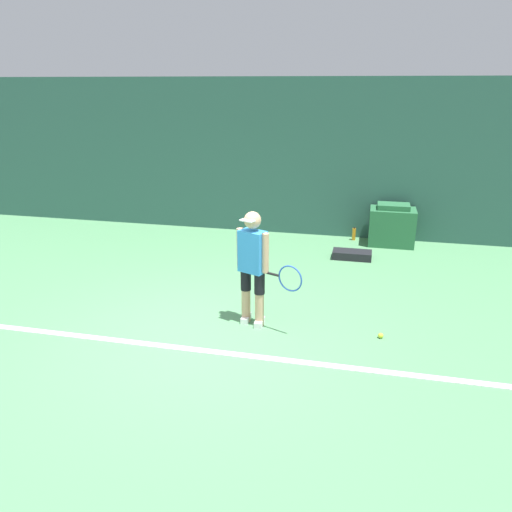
{
  "coord_description": "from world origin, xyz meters",
  "views": [
    {
      "loc": [
        1.92,
        -5.32,
        3.05
      ],
      "look_at": [
        0.54,
        0.76,
        0.89
      ],
      "focal_mm": 35.0,
      "sensor_mm": 36.0,
      "label": 1
    }
  ],
  "objects_px": {
    "tennis_ball": "(381,336)",
    "covered_chair": "(392,226)",
    "tennis_player": "(254,264)",
    "water_bottle": "(354,234)",
    "equipment_bag": "(352,255)"
  },
  "relations": [
    {
      "from": "covered_chair",
      "to": "equipment_bag",
      "type": "height_order",
      "value": "covered_chair"
    },
    {
      "from": "tennis_player",
      "to": "water_bottle",
      "type": "height_order",
      "value": "tennis_player"
    },
    {
      "from": "tennis_player",
      "to": "equipment_bag",
      "type": "distance_m",
      "value": 3.27
    },
    {
      "from": "equipment_bag",
      "to": "water_bottle",
      "type": "height_order",
      "value": "water_bottle"
    },
    {
      "from": "tennis_ball",
      "to": "covered_chair",
      "type": "relative_size",
      "value": 0.08
    },
    {
      "from": "water_bottle",
      "to": "equipment_bag",
      "type": "bearing_deg",
      "value": -89.21
    },
    {
      "from": "tennis_player",
      "to": "tennis_ball",
      "type": "bearing_deg",
      "value": 20.71
    },
    {
      "from": "water_bottle",
      "to": "covered_chair",
      "type": "bearing_deg",
      "value": -10.98
    },
    {
      "from": "tennis_player",
      "to": "covered_chair",
      "type": "bearing_deg",
      "value": 86.93
    },
    {
      "from": "tennis_ball",
      "to": "water_bottle",
      "type": "xyz_separation_m",
      "value": [
        -0.51,
        4.17,
        0.09
      ]
    },
    {
      "from": "tennis_ball",
      "to": "water_bottle",
      "type": "height_order",
      "value": "water_bottle"
    },
    {
      "from": "tennis_player",
      "to": "water_bottle",
      "type": "xyz_separation_m",
      "value": [
        1.15,
        4.13,
        -0.72
      ]
    },
    {
      "from": "covered_chair",
      "to": "tennis_ball",
      "type": "bearing_deg",
      "value": -93.14
    },
    {
      "from": "water_bottle",
      "to": "tennis_player",
      "type": "bearing_deg",
      "value": -105.61
    },
    {
      "from": "covered_chair",
      "to": "water_bottle",
      "type": "xyz_separation_m",
      "value": [
        -0.73,
        0.14,
        -0.26
      ]
    }
  ]
}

